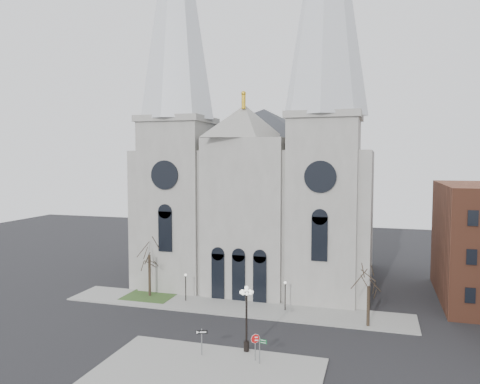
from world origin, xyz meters
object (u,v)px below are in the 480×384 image
(stop_sign, at_px, (255,341))
(globe_lamp, at_px, (246,310))
(one_way_sign, at_px, (202,338))
(street_name_sign, at_px, (260,348))

(stop_sign, height_order, globe_lamp, globe_lamp)
(globe_lamp, xyz_separation_m, one_way_sign, (-3.45, -1.92, -2.12))
(globe_lamp, relative_size, street_name_sign, 2.67)
(street_name_sign, bearing_deg, stop_sign, 149.12)
(stop_sign, height_order, street_name_sign, stop_sign)
(stop_sign, bearing_deg, globe_lamp, 110.67)
(globe_lamp, bearing_deg, stop_sign, -52.86)
(globe_lamp, xyz_separation_m, street_name_sign, (1.79, -2.10, -2.38))
(one_way_sign, relative_size, street_name_sign, 1.06)
(stop_sign, distance_m, one_way_sign, 4.68)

